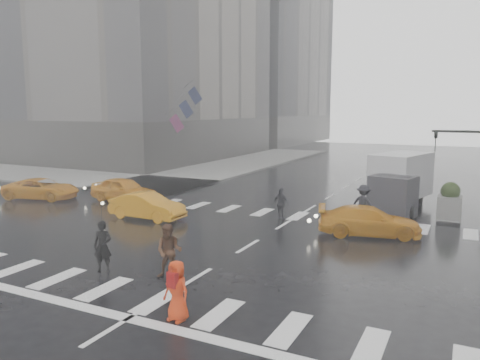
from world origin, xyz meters
The scene contains 17 objects.
ground centered at (0.00, 0.00, 0.00)m, with size 120.00×120.00×0.00m, color black.
sidewalk_nw centered at (-19.50, 17.50, 0.07)m, with size 35.00×35.00×0.15m, color gray.
building_nw centered at (-29.00, 27.00, 17.25)m, with size 26.05×26.05×38.00m.
building_nw_far centered at (-29.00, 56.00, 20.19)m, with size 26.05×26.05×44.00m.
road_markings centered at (0.00, 0.00, 0.01)m, with size 18.00×48.00×0.01m, color silver, non-canonical shape.
planter_west centered at (7.00, 8.20, 0.98)m, with size 1.10×1.10×1.80m.
flag_cluster centered at (-15.08, 18.50, 5.64)m, with size 2.87×3.06×4.69m.
pedestrian_black centered at (-3.14, -4.80, 1.59)m, with size 1.22×1.24×2.43m.
pedestrian_brown centered at (-0.76, -4.34, 0.90)m, with size 0.87×0.68×1.80m, color #422717.
pedestrian_orange centered at (1.19, -6.80, 0.81)m, with size 0.85×0.63×1.60m.
pedestrian_far_a centered at (-0.54, 5.00, 0.78)m, with size 0.92×0.56×1.56m, color black.
pedestrian_far_b centered at (3.29, 5.98, 0.93)m, with size 1.21×0.67×1.87m, color black.
taxi_front centered at (-10.60, 5.06, 0.71)m, with size 1.69×4.20×1.43m, color orange.
taxi_mid centered at (-6.57, 2.07, 0.65)m, with size 1.38×3.95×1.30m, color orange.
taxi_rear centered at (4.00, 3.85, 0.63)m, with size 1.77×3.85×1.27m, color orange.
taxi_far centered at (-15.64, 3.45, 0.63)m, with size 2.09×4.01×1.26m, color orange.
box_truck centered at (4.38, 9.77, 1.62)m, with size 2.14×5.71×3.03m.
Camera 1 is at (7.77, -16.38, 5.44)m, focal length 35.00 mm.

